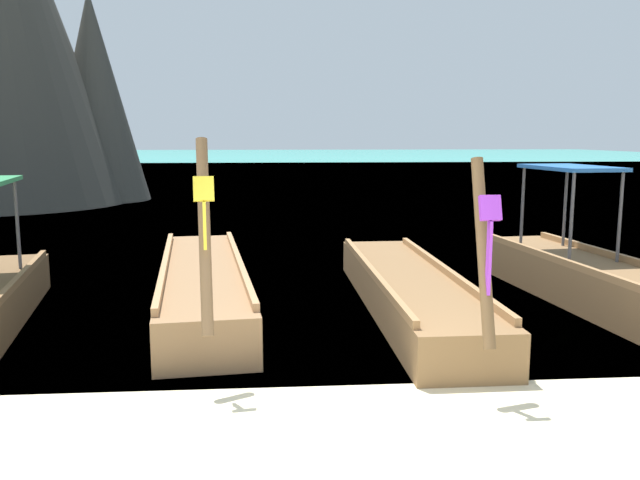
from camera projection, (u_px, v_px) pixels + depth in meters
ground at (355, 464)px, 5.14m from camera, size 120.00×120.00×0.00m
sea_water at (276, 162)px, 65.84m from camera, size 120.00×120.00×0.00m
longtail_boat_yellow_ribbon at (203, 285)px, 9.92m from camera, size 1.88×6.74×2.54m
longtail_boat_violet_ribbon at (409, 291)px, 9.63m from camera, size 1.26×6.55×2.35m
longtail_boat_pink_ribbon at (587, 278)px, 10.11m from camera, size 1.65×5.68×2.67m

